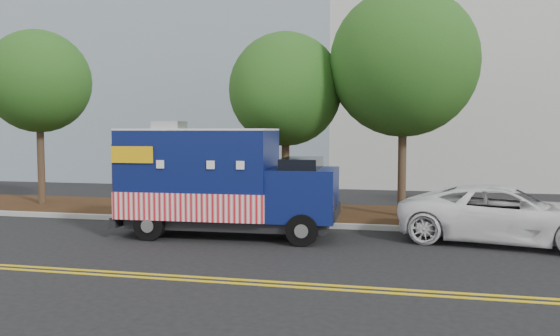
# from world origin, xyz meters

# --- Properties ---
(ground) EXTENTS (120.00, 120.00, 0.00)m
(ground) POSITION_xyz_m (0.00, 0.00, 0.00)
(ground) COLOR black
(ground) RESTS_ON ground
(curb) EXTENTS (120.00, 0.18, 0.15)m
(curb) POSITION_xyz_m (0.00, 1.40, 0.07)
(curb) COLOR #9E9E99
(curb) RESTS_ON ground
(mulch_strip) EXTENTS (120.00, 4.00, 0.15)m
(mulch_strip) POSITION_xyz_m (0.00, 3.50, 0.07)
(mulch_strip) COLOR black
(mulch_strip) RESTS_ON ground
(centerline_near) EXTENTS (120.00, 0.10, 0.01)m
(centerline_near) POSITION_xyz_m (0.00, -4.45, 0.01)
(centerline_near) COLOR gold
(centerline_near) RESTS_ON ground
(centerline_far) EXTENTS (120.00, 0.10, 0.01)m
(centerline_far) POSITION_xyz_m (0.00, -4.70, 0.01)
(centerline_far) COLOR gold
(centerline_far) RESTS_ON ground
(tree_a) EXTENTS (3.72, 3.72, 6.48)m
(tree_a) POSITION_xyz_m (-7.56, 3.41, 4.61)
(tree_a) COLOR #38281C
(tree_a) RESTS_ON ground
(tree_b) EXTENTS (3.72, 3.72, 6.05)m
(tree_b) POSITION_xyz_m (1.66, 3.36, 4.18)
(tree_b) COLOR #38281C
(tree_b) RESTS_ON ground
(tree_c) EXTENTS (4.60, 4.60, 7.24)m
(tree_c) POSITION_xyz_m (5.42, 3.27, 4.93)
(tree_c) COLOR #38281C
(tree_c) RESTS_ON ground
(sign_post) EXTENTS (0.06, 0.06, 2.40)m
(sign_post) POSITION_xyz_m (-3.68, 1.69, 1.20)
(sign_post) COLOR #473828
(sign_post) RESTS_ON ground
(food_truck) EXTENTS (5.95, 2.44, 3.09)m
(food_truck) POSITION_xyz_m (0.57, -0.32, 1.40)
(food_truck) COLOR black
(food_truck) RESTS_ON ground
(white_car) EXTENTS (5.58, 3.38, 1.45)m
(white_car) POSITION_xyz_m (7.98, 0.31, 0.72)
(white_car) COLOR white
(white_car) RESTS_ON ground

